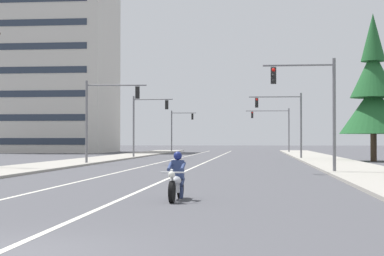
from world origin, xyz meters
The scene contains 13 objects.
lane_stripe_center centered at (-0.05, 45.00, 0.00)m, with size 0.16×100.00×0.01m, color beige.
lane_stripe_left centered at (-3.62, 45.00, 0.00)m, with size 0.16×100.00×0.01m, color beige.
sidewalk_kerb_right centered at (9.97, 40.00, 0.07)m, with size 4.40×110.00×0.14m, color #9E998E.
sidewalk_kerb_left centered at (-9.97, 40.00, 0.07)m, with size 4.40×110.00×0.14m, color #9E998E.
motorcycle_with_rider centered at (1.69, 9.22, 0.59)m, with size 0.70×2.19×1.46m.
traffic_signal_near_right centered at (7.15, 25.10, 4.03)m, with size 3.89×0.37×6.20m.
traffic_signal_near_left centered at (-7.15, 36.58, 4.08)m, with size 4.52×0.58×6.20m.
traffic_signal_mid_right centered at (6.80, 50.65, 4.10)m, with size 4.94×0.42×6.20m.
traffic_signal_mid_left centered at (-7.04, 53.32, 4.05)m, with size 4.06×0.40×6.20m.
traffic_signal_far_right centered at (6.76, 79.74, 4.17)m, with size 6.04×0.47×6.20m.
traffic_signal_far_left centered at (-7.54, 85.27, 4.02)m, with size 3.75×0.50×6.20m.
conifer_tree_right_verge_far centered at (13.90, 45.55, 5.75)m, with size 5.70×5.70×12.55m.
apartment_building_far_left_block centered at (-26.63, 81.66, 14.76)m, with size 19.19×14.57×29.51m.
Camera 1 is at (4.08, -9.84, 1.81)m, focal length 60.09 mm.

